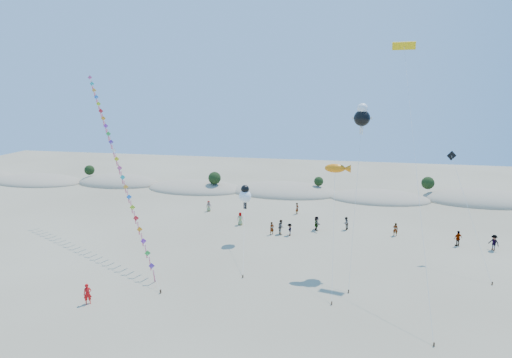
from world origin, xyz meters
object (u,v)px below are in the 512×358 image
object	(u,v)px
fish_kite	(338,169)
parafoil_kite	(404,51)
kite_train	(116,157)
flyer_foreground	(88,294)

from	to	relation	value
fish_kite	parafoil_kite	xyz separation A→B (m)	(5.89, 3.52, 11.23)
kite_train	parafoil_kite	distance (m)	33.04
parafoil_kite	flyer_foreground	distance (m)	36.87
fish_kite	kite_train	bearing A→B (deg)	174.07
parafoil_kite	fish_kite	bearing A→B (deg)	-149.18
kite_train	flyer_foreground	bearing A→B (deg)	-72.20
kite_train	fish_kite	world-z (taller)	kite_train
parafoil_kite	flyer_foreground	world-z (taller)	parafoil_kite
fish_kite	flyer_foreground	distance (m)	25.47
kite_train	flyer_foreground	distance (m)	17.72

